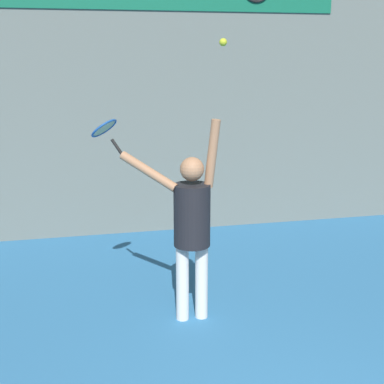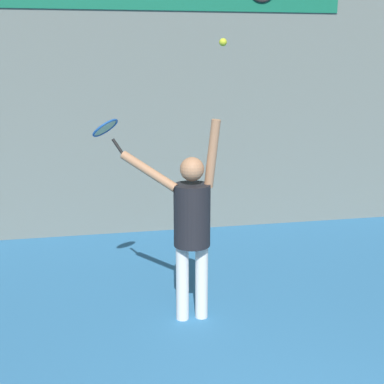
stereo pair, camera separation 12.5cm
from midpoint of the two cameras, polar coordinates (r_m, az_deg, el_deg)
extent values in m
cube|color=slate|center=(8.04, -3.20, 13.23)|extent=(18.00, 0.10, 5.00)
cylinder|color=white|center=(5.53, -1.69, -9.67)|extent=(0.13, 0.13, 0.80)
cylinder|color=white|center=(5.57, 0.37, -9.49)|extent=(0.13, 0.13, 0.80)
cylinder|color=black|center=(5.30, -0.68, -2.49)|extent=(0.37, 0.37, 0.63)
sphere|color=tan|center=(5.19, -0.69, 2.46)|extent=(0.24, 0.24, 0.24)
cylinder|color=tan|center=(5.18, 1.47, 4.10)|extent=(0.19, 0.17, 0.67)
cylinder|color=tan|center=(5.32, -5.34, 2.20)|extent=(0.56, 0.48, 0.36)
cylinder|color=black|center=(5.47, -8.64, 4.74)|extent=(0.14, 0.11, 0.17)
torus|color=#1E51A5|center=(5.53, -10.01, 6.71)|extent=(0.38, 0.39, 0.21)
cylinder|color=beige|center=(5.53, -10.01, 6.71)|extent=(0.32, 0.33, 0.16)
sphere|color=#CCDB2D|center=(5.02, 2.60, 15.67)|extent=(0.07, 0.07, 0.07)
camera|label=1|loc=(0.06, -90.69, -0.18)|focal=50.00mm
camera|label=2|loc=(0.06, 89.31, 0.18)|focal=50.00mm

